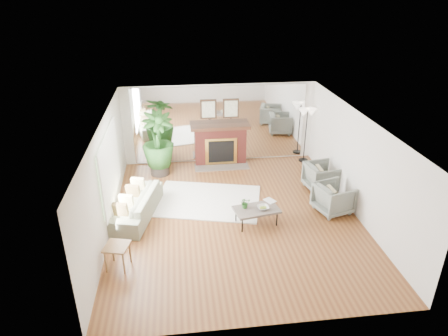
{
  "coord_description": "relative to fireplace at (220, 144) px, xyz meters",
  "views": [
    {
      "loc": [
        -1.31,
        -8.38,
        5.33
      ],
      "look_at": [
        -0.21,
        0.6,
        1.07
      ],
      "focal_mm": 32.0,
      "sensor_mm": 36.0,
      "label": 1
    }
  ],
  "objects": [
    {
      "name": "armchair_back",
      "position": [
        2.6,
        -2.11,
        -0.28
      ],
      "size": [
        0.96,
        0.94,
        0.77
      ],
      "primitive_type": "imported",
      "rotation": [
        0.0,
        0.0,
        1.73
      ],
      "color": "gray",
      "rests_on": "ground"
    },
    {
      "name": "wall_left",
      "position": [
        -2.99,
        -3.26,
        0.59
      ],
      "size": [
        0.02,
        7.0,
        2.5
      ],
      "primitive_type": "cube",
      "color": "silver",
      "rests_on": "ground"
    },
    {
      "name": "window_panel",
      "position": [
        -2.96,
        -2.86,
        0.69
      ],
      "size": [
        0.04,
        2.4,
        1.5
      ],
      "primitive_type": "cube",
      "color": "#B2E09E",
      "rests_on": "wall_left"
    },
    {
      "name": "floor_lamp",
      "position": [
        2.7,
        -0.16,
        0.84
      ],
      "size": [
        0.57,
        0.32,
        1.76
      ],
      "color": "black",
      "rests_on": "ground"
    },
    {
      "name": "sofa",
      "position": [
        -2.45,
        -2.91,
        -0.35
      ],
      "size": [
        1.31,
        2.27,
        0.62
      ],
      "primitive_type": "imported",
      "rotation": [
        0.0,
        0.0,
        -1.81
      ],
      "color": "gray",
      "rests_on": "ground"
    },
    {
      "name": "area_rug",
      "position": [
        -0.64,
        -2.4,
        -0.64
      ],
      "size": [
        3.13,
        2.56,
        0.03
      ],
      "primitive_type": "cube",
      "rotation": [
        0.0,
        0.0,
        -0.24
      ],
      "color": "white",
      "rests_on": "ground"
    },
    {
      "name": "wall_right",
      "position": [
        2.99,
        -3.26,
        0.59
      ],
      "size": [
        0.02,
        7.0,
        2.5
      ],
      "primitive_type": "cube",
      "color": "silver",
      "rests_on": "ground"
    },
    {
      "name": "armchair_front",
      "position": [
        2.49,
        -3.3,
        -0.28
      ],
      "size": [
        1.03,
        1.01,
        0.76
      ],
      "primitive_type": "imported",
      "rotation": [
        0.0,
        0.0,
        1.86
      ],
      "color": "gray",
      "rests_on": "ground"
    },
    {
      "name": "wall_back",
      "position": [
        0.0,
        0.23,
        0.59
      ],
      "size": [
        6.0,
        0.02,
        2.5
      ],
      "primitive_type": "cube",
      "color": "silver",
      "rests_on": "ground"
    },
    {
      "name": "tabletop_plant",
      "position": [
        0.18,
        -3.56,
        -0.1
      ],
      "size": [
        0.26,
        0.23,
        0.26
      ],
      "primitive_type": "imported",
      "rotation": [
        0.0,
        0.0,
        0.1
      ],
      "color": "#2F6224",
      "rests_on": "coffee_table"
    },
    {
      "name": "side_table",
      "position": [
        -2.65,
        -4.89,
        -0.21
      ],
      "size": [
        0.57,
        0.57,
        0.53
      ],
      "rotation": [
        0.0,
        0.0,
        -0.25
      ],
      "color": "olive",
      "rests_on": "ground"
    },
    {
      "name": "coffee_table",
      "position": [
        0.45,
        -3.64,
        -0.27
      ],
      "size": [
        1.15,
        0.8,
        0.42
      ],
      "rotation": [
        0.0,
        0.0,
        0.19
      ],
      "color": "#554A43",
      "rests_on": "ground"
    },
    {
      "name": "fireplace",
      "position": [
        0.0,
        0.0,
        0.0
      ],
      "size": [
        1.85,
        0.83,
        2.05
      ],
      "color": "maroon",
      "rests_on": "ground"
    },
    {
      "name": "fruit_bowl",
      "position": [
        0.6,
        -3.67,
        -0.2
      ],
      "size": [
        0.3,
        0.3,
        0.07
      ],
      "primitive_type": "imported",
      "rotation": [
        0.0,
        0.0,
        0.12
      ],
      "color": "olive",
      "rests_on": "coffee_table"
    },
    {
      "name": "potted_ficus",
      "position": [
        -1.91,
        -0.58,
        0.38
      ],
      "size": [
        1.16,
        1.16,
        1.96
      ],
      "color": "black",
      "rests_on": "ground"
    },
    {
      "name": "book",
      "position": [
        0.75,
        -3.38,
        -0.23
      ],
      "size": [
        0.32,
        0.35,
        0.02
      ],
      "primitive_type": "imported",
      "rotation": [
        0.0,
        0.0,
        0.52
      ],
      "color": "olive",
      "rests_on": "coffee_table"
    },
    {
      "name": "ground",
      "position": [
        0.0,
        -3.26,
        -0.66
      ],
      "size": [
        7.0,
        7.0,
        0.0
      ],
      "primitive_type": "plane",
      "color": "brown",
      "rests_on": "ground"
    },
    {
      "name": "mirror_panel",
      "position": [
        0.0,
        0.21,
        0.59
      ],
      "size": [
        5.4,
        0.04,
        2.4
      ],
      "primitive_type": "cube",
      "color": "silver",
      "rests_on": "wall_back"
    }
  ]
}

